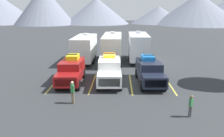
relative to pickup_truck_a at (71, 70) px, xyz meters
The scene contains 14 objects.
ground_plane 4.06m from the pickup_truck_a, ahead, with size 240.00×240.00×0.00m, color #2D3033.
pickup_truck_a is the anchor object (origin of this frame).
pickup_truck_b 3.61m from the pickup_truck_a, ahead, with size 2.39×5.75×2.67m.
pickup_truck_c 7.38m from the pickup_truck_a, ahead, with size 2.37×5.53×2.57m.
lot_stripe_a 2.00m from the pickup_truck_a, behind, with size 0.12×5.50×0.01m, color gold.
lot_stripe_b 2.36m from the pickup_truck_a, ahead, with size 0.12×5.50×0.01m, color gold.
lot_stripe_c 5.77m from the pickup_truck_a, ahead, with size 0.12×5.50×0.01m, color gold.
lot_stripe_d 9.33m from the pickup_truck_a, ahead, with size 0.12×5.50×0.01m, color gold.
camper_trailer_a 8.19m from the pickup_truck_a, 89.97° to the left, with size 2.57×8.00×3.69m.
camper_trailer_b 8.87m from the pickup_truck_a, 65.79° to the left, with size 2.42×9.12×3.91m.
camper_trailer_c 11.36m from the pickup_truck_a, 51.52° to the left, with size 2.52×7.95×3.94m.
person_a 4.79m from the pickup_truck_a, 76.50° to the right, with size 0.32×0.33×1.75m.
person_b 11.17m from the pickup_truck_a, 35.18° to the right, with size 0.30×0.27×1.52m.
mountain_ridge 85.79m from the pickup_truck_a, 86.91° to the left, with size 152.50×45.52×17.24m.
Camera 1 is at (0.67, -19.48, 6.73)m, focal length 33.68 mm.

